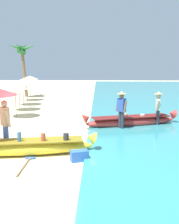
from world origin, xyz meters
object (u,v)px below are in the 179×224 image
Objects in this scene: palm_tree_tall_inland at (22,52)px; paddle at (27,163)px; boat_yellow_foreground at (27,147)px; person_vendor_assistant at (158,106)px; boat_red_midground at (131,121)px; cooler_box at (79,156)px; person_vendor_hatted at (121,108)px; person_tourist_customer at (5,123)px.

palm_tree_tall_inland is 3.16× the size of paddle.
boat_yellow_foreground is 6.75m from person_vendor_assistant.
cooler_box is (-2.16, -4.66, -0.12)m from boat_red_midground.
boat_yellow_foreground is 4.88m from person_vendor_hatted.
person_tourist_customer reaches higher than boat_yellow_foreground.
paddle is at bearing -134.58° from person_vendor_assistant.
paddle is at bearing -74.43° from palm_tree_tall_inland.
boat_red_midground is at bearing -54.34° from palm_tree_tall_inland.
boat_yellow_foreground is at bearing 102.29° from paddle.
boat_yellow_foreground is 0.85m from paddle.
palm_tree_tall_inland is at bearing 103.26° from person_tourist_customer.
cooler_box is 0.35× the size of paddle.
person_vendor_assistant is at bearing 35.41° from cooler_box.
person_vendor_assistant is 7.19m from paddle.
palm_tree_tall_inland reaches higher than boat_yellow_foreground.
person_vendor_assistant is (1.81, 0.82, -0.06)m from person_vendor_hatted.
paddle is at bearing -126.86° from person_vendor_hatted.
palm_tree_tall_inland is 17.88m from cooler_box.
paddle is (-3.74, -4.96, -0.25)m from boat_red_midground.
person_vendor_assistant is at bearing 5.42° from boat_red_midground.
cooler_box is (1.75, -0.50, -0.11)m from boat_yellow_foreground.
cooler_box is (-1.62, -3.96, -0.87)m from person_vendor_hatted.
palm_tree_tall_inland is (-8.37, 11.67, 3.69)m from boat_red_midground.
person_vendor_hatted reaches higher than boat_yellow_foreground.
palm_tree_tall_inland is (-3.65, 15.49, 2.96)m from person_tourist_customer.
person_vendor_hatted is at bearing -155.64° from person_vendor_assistant.
person_vendor_assistant is (1.26, 0.12, 0.69)m from boat_red_midground.
boat_red_midground is at bearing 52.97° from paddle.
cooler_box is (2.56, -0.84, -0.84)m from person_tourist_customer.
boat_red_midground is 3.07× the size of paddle.
person_vendor_assistant is 3.13× the size of cooler_box.
boat_yellow_foreground is at bearing 144.99° from cooler_box.
palm_tree_tall_inland is at bearing 122.32° from person_vendor_hatted.
person_vendor_hatted is at bearing -57.68° from palm_tree_tall_inland.
cooler_box is at bearing 10.58° from paddle.
person_vendor_assistant is at bearing 33.41° from person_tourist_customer.
person_vendor_hatted is at bearing 36.84° from person_tourist_customer.
person_vendor_assistant reaches higher than cooler_box.
boat_red_midground is 6.12m from person_tourist_customer.
cooler_box is (-3.43, -4.78, -0.81)m from person_vendor_assistant.
boat_red_midground is at bearing 39.04° from person_tourist_customer.
cooler_box is at bearing -16.06° from boat_yellow_foreground.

